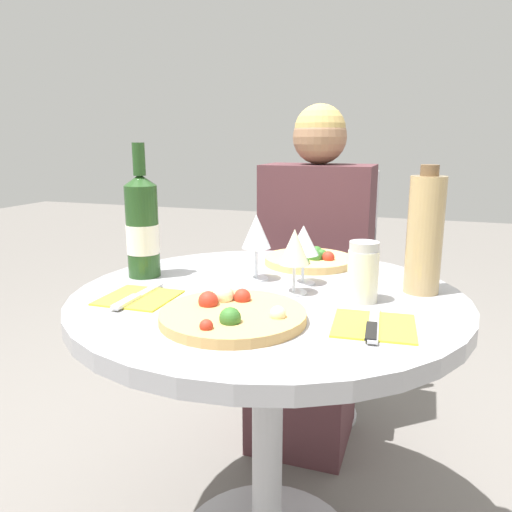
% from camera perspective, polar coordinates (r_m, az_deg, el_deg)
% --- Properties ---
extents(dining_table, '(0.89, 0.89, 0.71)m').
position_cam_1_polar(dining_table, '(1.19, 1.36, -10.95)').
color(dining_table, '#B2B2B7').
rests_on(dining_table, ground_plane).
extents(chair_behind_diner, '(0.38, 0.38, 0.93)m').
position_cam_1_polar(chair_behind_diner, '(1.94, 7.21, -4.90)').
color(chair_behind_diner, '#ADADB2').
rests_on(chair_behind_diner, ground_plane).
extents(seated_diner, '(0.38, 0.45, 1.17)m').
position_cam_1_polar(seated_diner, '(1.78, 6.28, -4.13)').
color(seated_diner, '#512D33').
rests_on(seated_diner, ground_plane).
extents(pizza_large, '(0.28, 0.28, 0.05)m').
position_cam_1_polar(pizza_large, '(0.96, -2.75, -6.61)').
color(pizza_large, tan).
rests_on(pizza_large, dining_table).
extents(pizza_small_far, '(0.25, 0.25, 0.05)m').
position_cam_1_polar(pizza_small_far, '(1.40, 6.22, -0.45)').
color(pizza_small_far, '#DBB26B').
rests_on(pizza_small_far, dining_table).
extents(wine_bottle, '(0.08, 0.08, 0.33)m').
position_cam_1_polar(wine_bottle, '(1.28, -12.86, 3.28)').
color(wine_bottle, '#23471E').
rests_on(wine_bottle, dining_table).
extents(tall_carafe, '(0.08, 0.08, 0.29)m').
position_cam_1_polar(tall_carafe, '(1.17, 18.74, 2.40)').
color(tall_carafe, tan).
rests_on(tall_carafe, dining_table).
extents(sugar_shaker, '(0.07, 0.07, 0.13)m').
position_cam_1_polar(sugar_shaker, '(1.08, 12.13, -1.80)').
color(sugar_shaker, silver).
rests_on(sugar_shaker, dining_table).
extents(wine_glass_back_right, '(0.07, 0.07, 0.14)m').
position_cam_1_polar(wine_glass_back_right, '(1.19, 5.44, 1.67)').
color(wine_glass_back_right, silver).
rests_on(wine_glass_back_right, dining_table).
extents(wine_glass_front_right, '(0.07, 0.07, 0.15)m').
position_cam_1_polar(wine_glass_front_right, '(1.11, 4.42, 0.89)').
color(wine_glass_front_right, silver).
rests_on(wine_glass_front_right, dining_table).
extents(wine_glass_back_left, '(0.07, 0.07, 0.16)m').
position_cam_1_polar(wine_glass_back_left, '(1.22, 0.04, 2.70)').
color(wine_glass_back_left, silver).
rests_on(wine_glass_back_left, dining_table).
extents(place_setting_left, '(0.15, 0.19, 0.01)m').
position_cam_1_polar(place_setting_left, '(1.12, -13.36, -4.64)').
color(place_setting_left, yellow).
rests_on(place_setting_left, dining_table).
extents(place_setting_right, '(0.16, 0.19, 0.01)m').
position_cam_1_polar(place_setting_right, '(0.96, 13.30, -7.74)').
color(place_setting_right, yellow).
rests_on(place_setting_right, dining_table).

